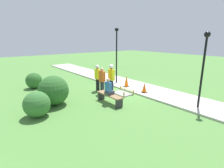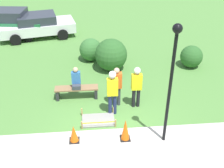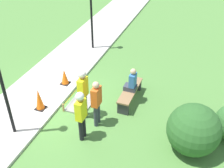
% 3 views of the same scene
% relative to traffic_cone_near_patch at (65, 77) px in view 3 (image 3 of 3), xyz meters
% --- Properties ---
extents(ground_plane, '(60.00, 60.00, 0.00)m').
position_rel_traffic_cone_near_patch_xyz_m(ground_plane, '(1.24, 0.49, -0.41)').
color(ground_plane, '#51843D').
extents(sidewalk, '(28.00, 2.42, 0.10)m').
position_rel_traffic_cone_near_patch_xyz_m(sidewalk, '(1.24, -0.73, -0.36)').
color(sidewalk, '#BCB7AD').
rests_on(sidewalk, ground_plane).
extents(wet_concrete_patch, '(1.25, 0.83, 0.32)m').
position_rel_traffic_cone_near_patch_xyz_m(wet_concrete_patch, '(0.85, 1.10, -0.37)').
color(wet_concrete_patch, gray).
rests_on(wet_concrete_patch, ground_plane).
extents(traffic_cone_near_patch, '(0.34, 0.34, 0.63)m').
position_rel_traffic_cone_near_patch_xyz_m(traffic_cone_near_patch, '(0.00, 0.00, 0.00)').
color(traffic_cone_near_patch, black).
rests_on(traffic_cone_near_patch, sidewalk).
extents(traffic_cone_far_patch, '(0.34, 0.34, 0.80)m').
position_rel_traffic_cone_near_patch_xyz_m(traffic_cone_far_patch, '(1.70, -0.06, 0.09)').
color(traffic_cone_far_patch, black).
rests_on(traffic_cone_far_patch, sidewalk).
extents(park_bench, '(1.78, 0.44, 0.51)m').
position_rel_traffic_cone_near_patch_xyz_m(park_bench, '(0.04, 2.72, -0.05)').
color(park_bench, '#2D2D33').
rests_on(park_bench, ground_plane).
extents(person_seated_on_bench, '(0.36, 0.44, 0.89)m').
position_rel_traffic_cone_near_patch_xyz_m(person_seated_on_bench, '(0.05, 2.77, 0.45)').
color(person_seated_on_bench, '#383D47').
rests_on(person_seated_on_bench, park_bench).
extents(worker_supervisor, '(0.40, 0.27, 1.86)m').
position_rel_traffic_cone_near_patch_xyz_m(worker_supervisor, '(1.42, 1.52, 0.71)').
color(worker_supervisor, navy).
rests_on(worker_supervisor, ground_plane).
extents(worker_assistant, '(0.40, 0.25, 1.75)m').
position_rel_traffic_cone_near_patch_xyz_m(worker_assistant, '(2.38, 1.92, 0.63)').
color(worker_assistant, black).
rests_on(worker_assistant, ground_plane).
extents(bystander_in_orange_shirt, '(0.40, 0.22, 1.68)m').
position_rel_traffic_cone_near_patch_xyz_m(bystander_in_orange_shirt, '(1.63, 2.09, 0.54)').
color(bystander_in_orange_shirt, '#383D47').
rests_on(bystander_in_orange_shirt, ground_plane).
extents(shrub_rounded_near, '(1.56, 1.56, 1.56)m').
position_rel_traffic_cone_near_patch_xyz_m(shrub_rounded_near, '(1.68, 5.13, 0.37)').
color(shrub_rounded_near, '#2D6028').
rests_on(shrub_rounded_near, ground_plane).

